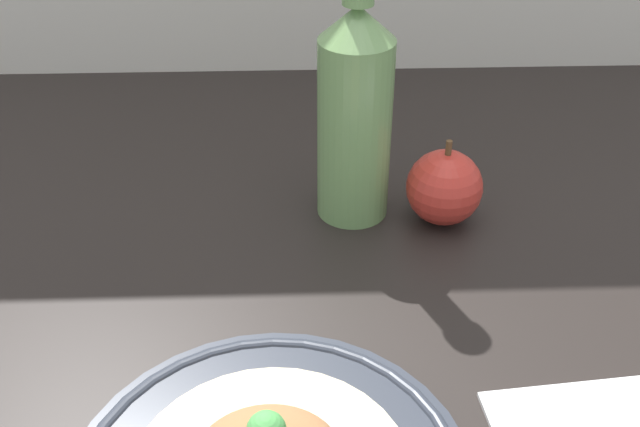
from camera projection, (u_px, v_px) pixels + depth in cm
name	position (u px, v px, depth cm)	size (l,w,h in cm)	color
ground_plane	(329.00, 337.00, 64.97)	(180.00, 110.00, 4.00)	black
cider_bottle	(355.00, 104.00, 70.67)	(7.20, 7.20, 31.87)	#729E5B
apple	(444.00, 187.00, 73.99)	(7.60, 7.60, 9.06)	red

